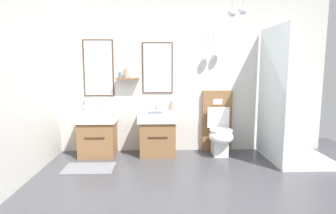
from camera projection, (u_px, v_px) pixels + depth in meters
wall_back at (188, 70)px, 4.51m from camera, size 4.42×0.59×2.67m
bath_mat at (89, 168)px, 3.78m from camera, size 0.68×0.44×0.01m
vanity_sink_left at (98, 133)px, 4.33m from camera, size 0.60×0.52×0.68m
tap_on_left_sink at (100, 106)px, 4.46m from camera, size 0.03×0.13×0.11m
vanity_sink_right at (158, 132)px, 4.36m from camera, size 0.60×0.52×0.68m
tap_on_right_sink at (158, 106)px, 4.49m from camera, size 0.03×0.13×0.11m
toilet at (219, 130)px, 4.41m from camera, size 0.48×0.62×1.00m
toothbrush_cup at (86, 107)px, 4.45m from camera, size 0.07×0.07×0.21m
soap_dispenser at (172, 106)px, 4.50m from camera, size 0.06×0.06×0.17m
folded_hand_towel at (155, 112)px, 4.15m from camera, size 0.22×0.16×0.04m
shower_tray at (287, 132)px, 4.10m from camera, size 0.88×0.99×1.95m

